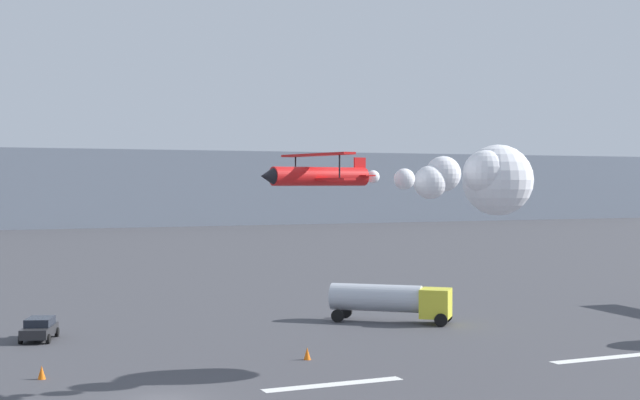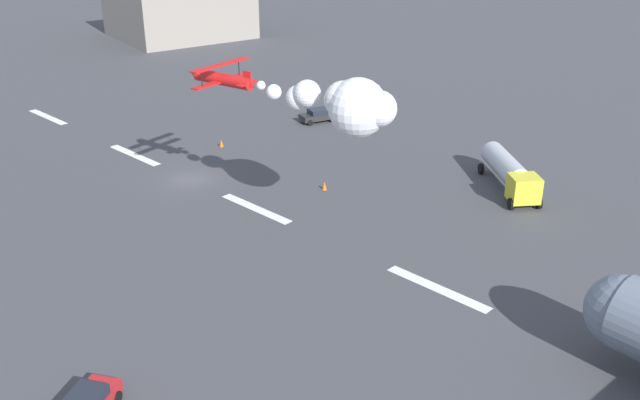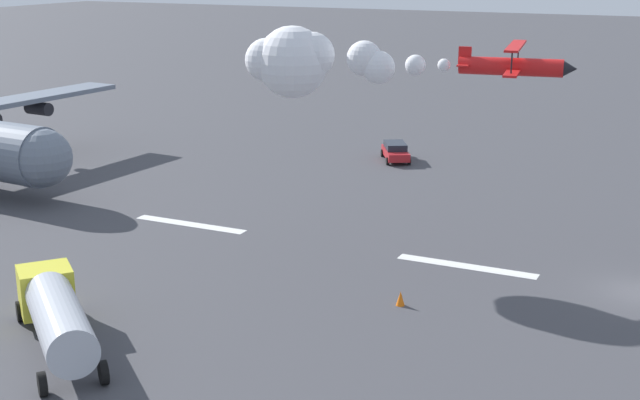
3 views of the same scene
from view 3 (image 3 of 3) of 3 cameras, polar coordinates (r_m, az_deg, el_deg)
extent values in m
plane|color=#424247|center=(48.23, 20.20, -5.72)|extent=(440.00, 440.00, 0.00)
cube|color=white|center=(49.67, 9.57, -4.30)|extent=(8.00, 0.90, 0.01)
cube|color=white|center=(57.10, -8.49, -1.58)|extent=(8.00, 0.90, 0.01)
sphere|color=slate|center=(63.07, -17.71, 2.64)|extent=(4.09, 4.09, 4.09)
cylinder|color=black|center=(77.34, -17.93, 5.73)|extent=(2.48, 1.29, 1.10)
cylinder|color=red|center=(48.18, 12.38, 8.53)|extent=(5.56, 1.76, 0.96)
cube|color=red|center=(48.19, 12.61, 8.33)|extent=(1.59, 6.04, 0.12)
cube|color=red|center=(48.05, 12.70, 9.81)|extent=(1.59, 6.04, 0.12)
cylinder|color=black|center=(50.20, 12.85, 9.32)|extent=(0.08, 0.08, 1.25)
cylinder|color=black|center=(46.03, 12.44, 8.80)|extent=(0.08, 0.08, 1.25)
cube|color=red|center=(48.39, 9.47, 9.24)|extent=(0.71, 0.20, 1.10)
cube|color=red|center=(48.43, 9.45, 8.77)|extent=(0.89, 2.07, 0.08)
cone|color=black|center=(48.04, 16.09, 8.26)|extent=(0.81, 0.91, 0.82)
sphere|color=white|center=(48.30, 8.12, 8.74)|extent=(0.70, 0.70, 0.70)
sphere|color=white|center=(49.13, 6.27, 8.78)|extent=(1.14, 1.14, 1.14)
sphere|color=white|center=(49.28, 3.85, 8.66)|extent=(1.86, 1.86, 1.86)
sphere|color=white|center=(49.50, 2.91, 9.25)|extent=(1.99, 1.99, 1.99)
sphere|color=white|center=(50.40, -0.54, 9.47)|extent=(2.65, 2.65, 2.65)
sphere|color=white|center=(50.78, -3.51, 9.14)|extent=(2.51, 2.51, 2.51)
sphere|color=white|center=(50.62, -1.81, 9.03)|extent=(4.14, 4.14, 4.14)
cube|color=yellow|center=(43.30, -17.51, -5.65)|extent=(3.23, 3.25, 2.20)
cylinder|color=#B7BCC6|center=(38.90, -16.64, -7.64)|extent=(6.78, 6.20, 2.10)
cylinder|color=black|center=(44.16, -19.05, -6.90)|extent=(0.97, 0.89, 1.00)
cylinder|color=black|center=(36.86, -17.72, -11.40)|extent=(0.97, 0.89, 1.00)
cylinder|color=black|center=(44.38, -15.95, -6.51)|extent=(0.97, 0.89, 1.00)
cylinder|color=black|center=(37.12, -13.99, -10.90)|extent=(0.97, 0.89, 1.00)
cube|color=#B21E23|center=(74.15, 4.97, 3.08)|extent=(3.75, 4.73, 0.65)
cube|color=#1E232D|center=(74.21, 4.96, 3.56)|extent=(2.75, 3.12, 0.55)
cylinder|color=black|center=(72.89, 5.85, 2.57)|extent=(0.51, 0.67, 0.64)
cylinder|color=black|center=(75.85, 5.45, 3.10)|extent=(0.51, 0.67, 0.64)
cylinder|color=black|center=(72.60, 4.45, 2.55)|extent=(0.51, 0.67, 0.64)
cylinder|color=black|center=(75.57, 4.10, 3.09)|extent=(0.51, 0.67, 0.64)
cone|color=orange|center=(43.78, 5.29, -6.43)|extent=(0.44, 0.44, 0.75)
camera|label=1|loc=(89.99, 30.97, 9.67)|focal=51.61mm
camera|label=2|loc=(95.79, -8.66, 20.29)|focal=38.98mm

